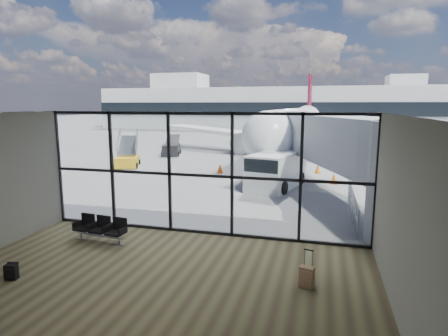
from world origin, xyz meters
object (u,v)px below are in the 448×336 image
at_px(service_van, 275,170).
at_px(belt_loader, 172,149).
at_px(seating_row, 101,227).
at_px(suitcase, 306,277).
at_px(airliner, 296,126).
at_px(mobile_stairs, 128,160).
at_px(backpack, 11,272).

relative_size(service_van, belt_loader, 1.20).
bearing_deg(seating_row, belt_loader, 112.22).
xyz_separation_m(suitcase, airliner, (-2.45, 28.91, 2.36)).
xyz_separation_m(suitcase, belt_loader, (-13.66, 23.52, 0.30)).
distance_m(belt_loader, mobile_stairs, 7.12).
bearing_deg(mobile_stairs, service_van, -42.52).
distance_m(service_van, mobile_stairs, 12.89).
relative_size(airliner, belt_loader, 8.14).
bearing_deg(belt_loader, service_van, -62.06).
bearing_deg(mobile_stairs, belt_loader, 62.62).
bearing_deg(seating_row, mobile_stairs, 121.68).
xyz_separation_m(backpack, service_van, (5.51, 13.47, 0.81)).
height_order(seating_row, suitcase, suitcase).
bearing_deg(seating_row, airliner, 85.81).
height_order(airliner, service_van, airliner).
height_order(backpack, service_van, service_van).
distance_m(airliner, belt_loader, 12.61).
bearing_deg(backpack, service_van, 56.16).
distance_m(suitcase, mobile_stairs, 21.83).
relative_size(seating_row, mobile_stairs, 0.56).
bearing_deg(mobile_stairs, seating_row, -85.63).
bearing_deg(mobile_stairs, airliner, 24.57).
relative_size(backpack, belt_loader, 0.11).
xyz_separation_m(seating_row, service_van, (4.81, 10.18, 0.55)).
xyz_separation_m(service_van, mobile_stairs, (-12.04, 4.57, -0.49)).
height_order(backpack, airliner, airliner).
bearing_deg(service_van, seating_row, -101.54).
height_order(backpack, belt_loader, belt_loader).
relative_size(airliner, mobile_stairs, 9.54).
relative_size(seating_row, service_van, 0.40).
xyz_separation_m(seating_row, mobile_stairs, (-7.23, 14.75, 0.06)).
bearing_deg(airliner, seating_row, -97.15).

